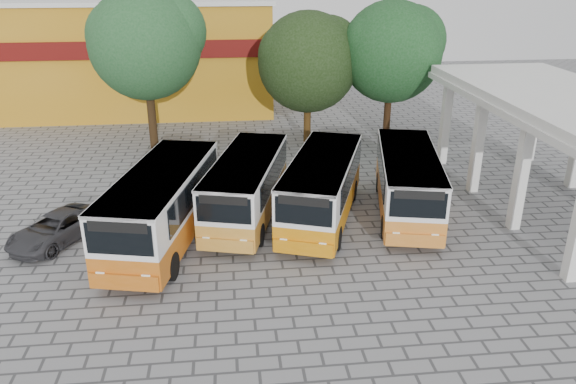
{
  "coord_description": "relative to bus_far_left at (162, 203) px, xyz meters",
  "views": [
    {
      "loc": [
        -4.33,
        -19.1,
        10.79
      ],
      "look_at": [
        -1.88,
        3.35,
        1.5
      ],
      "focal_mm": 35.0,
      "sensor_mm": 36.0,
      "label": 1
    }
  ],
  "objects": [
    {
      "name": "bus_far_left",
      "position": [
        0.0,
        0.0,
        0.0
      ],
      "size": [
        4.45,
        9.04,
        3.1
      ],
      "rotation": [
        0.0,
        0.0,
        -0.22
      ],
      "color": "#B65810",
      "rests_on": "ground"
    },
    {
      "name": "tree_middle",
      "position": [
        7.89,
        13.5,
        3.48
      ],
      "size": [
        6.5,
        6.19,
        8.16
      ],
      "color": "#493012",
      "rests_on": "ground"
    },
    {
      "name": "bus_centre_left",
      "position": [
        3.48,
        2.04,
        -0.14
      ],
      "size": [
        4.33,
        8.36,
        2.85
      ],
      "rotation": [
        0.0,
        0.0,
        -0.26
      ],
      "color": "#C28329",
      "rests_on": "ground"
    },
    {
      "name": "shophouse_block",
      "position": [
        -3.88,
        23.95,
        2.37
      ],
      "size": [
        20.4,
        10.4,
        8.3
      ],
      "color": "#AF7512",
      "rests_on": "ground"
    },
    {
      "name": "terminal_shelter",
      "position": [
        17.62,
        1.96,
        3.12
      ],
      "size": [
        6.8,
        15.8,
        5.4
      ],
      "color": "silver",
      "rests_on": "ground"
    },
    {
      "name": "bus_far_right",
      "position": [
        10.73,
        1.73,
        -0.12
      ],
      "size": [
        4.09,
        8.42,
        2.89
      ],
      "rotation": [
        0.0,
        0.0,
        -0.22
      ],
      "color": "#C77122",
      "rests_on": "ground"
    },
    {
      "name": "parked_car",
      "position": [
        -4.47,
        0.6,
        -1.19
      ],
      "size": [
        3.87,
        4.75,
        1.2
      ],
      "primitive_type": "imported",
      "rotation": [
        0.0,
        0.0,
        -0.52
      ],
      "color": "#313134",
      "rests_on": "ground"
    },
    {
      "name": "ground",
      "position": [
        7.12,
        -2.04,
        -1.79
      ],
      "size": [
        90.0,
        90.0,
        0.0
      ],
      "primitive_type": "plane",
      "color": "gray",
      "rests_on": "ground"
    },
    {
      "name": "tree_left",
      "position": [
        -1.75,
        12.92,
        4.8
      ],
      "size": [
        6.82,
        6.49,
        9.63
      ],
      "color": "#322110",
      "rests_on": "ground"
    },
    {
      "name": "tree_right",
      "position": [
        12.89,
        12.7,
        4.13
      ],
      "size": [
        6.45,
        6.14,
        8.8
      ],
      "color": "black",
      "rests_on": "ground"
    },
    {
      "name": "bus_centre_right",
      "position": [
        6.77,
        1.46,
        -0.1
      ],
      "size": [
        5.02,
        8.66,
        2.93
      ],
      "rotation": [
        0.0,
        0.0,
        -0.34
      ],
      "color": "#C77406",
      "rests_on": "ground"
    }
  ]
}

